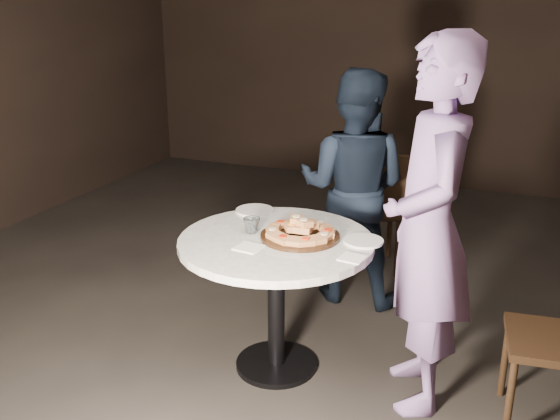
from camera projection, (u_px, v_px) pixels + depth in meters
name	position (u px, v px, depth m)	size (l,w,h in m)	color
floor	(310.00, 362.00, 3.27)	(7.00, 7.00, 0.00)	black
table	(276.00, 264.00, 3.04)	(1.23, 1.23, 0.71)	black
serving_board	(300.00, 236.00, 3.01)	(0.38, 0.38, 0.02)	black
focaccia_pile	(300.00, 230.00, 3.00)	(0.34, 0.35, 0.09)	#B77846
plate_left	(255.00, 210.00, 3.37)	(0.21, 0.21, 0.01)	white
plate_right	(363.00, 241.00, 2.96)	(0.19, 0.19, 0.01)	white
water_glass	(252.00, 225.00, 3.06)	(0.08, 0.08, 0.08)	silver
napkin_near	(249.00, 247.00, 2.89)	(0.12, 0.12, 0.01)	white
napkin_far	(352.00, 258.00, 2.77)	(0.11, 0.11, 0.01)	white
chair_far	(372.00, 204.00, 4.18)	(0.53, 0.54, 0.85)	black
diner_navy	(353.00, 188.00, 3.77)	(0.70, 0.54, 1.43)	black
diner_teal	(429.00, 229.00, 2.73)	(0.62, 0.41, 1.69)	slate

